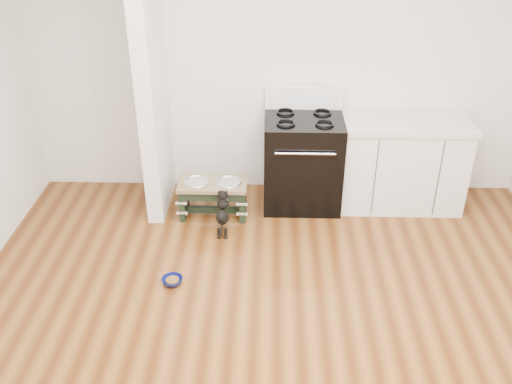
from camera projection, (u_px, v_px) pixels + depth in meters
name	position (u px, v px, depth m)	size (l,w,h in m)	color
ground	(277.00, 356.00, 4.04)	(5.00, 5.00, 0.00)	#4C260D
room_shell	(282.00, 151.00, 3.23)	(5.00, 5.00, 5.00)	silver
partition_wall	(151.00, 76.00, 5.22)	(0.15, 0.80, 2.70)	silver
oven_range	(303.00, 160.00, 5.67)	(0.76, 0.69, 1.14)	black
cabinet_run	(401.00, 163.00, 5.67)	(1.24, 0.64, 0.91)	silver
dog_feeder	(213.00, 192.00, 5.55)	(0.66, 0.36, 0.38)	black
puppy	(223.00, 212.00, 5.30)	(0.12, 0.34, 0.41)	black
floor_bowl	(172.00, 281.00, 4.73)	(0.21, 0.21, 0.05)	#0C1357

